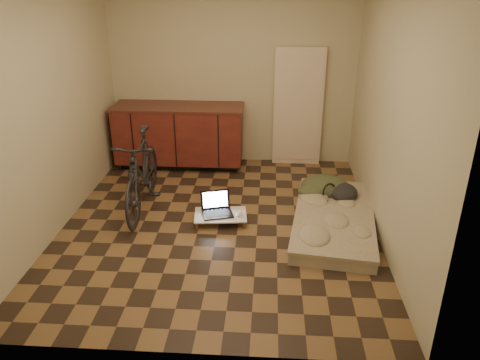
# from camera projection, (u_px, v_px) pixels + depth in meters

# --- Properties ---
(room_shell) EXTENTS (3.50, 4.00, 2.60)m
(room_shell) POSITION_uv_depth(u_px,v_px,m) (217.00, 113.00, 4.82)
(room_shell) COLOR brown
(room_shell) RESTS_ON ground
(cabinets) EXTENTS (1.84, 0.62, 0.91)m
(cabinets) POSITION_uv_depth(u_px,v_px,m) (179.00, 135.00, 6.76)
(cabinets) COLOR black
(cabinets) RESTS_ON ground
(appliance_panel) EXTENTS (0.70, 0.10, 1.70)m
(appliance_panel) POSITION_uv_depth(u_px,v_px,m) (298.00, 107.00, 6.72)
(appliance_panel) COLOR beige
(appliance_panel) RESTS_ON ground
(bicycle) EXTENTS (0.54, 1.64, 1.05)m
(bicycle) POSITION_uv_depth(u_px,v_px,m) (141.00, 168.00, 5.48)
(bicycle) COLOR black
(bicycle) RESTS_ON ground
(futon) EXTENTS (1.10, 1.91, 0.16)m
(futon) POSITION_uv_depth(u_px,v_px,m) (334.00, 219.00, 5.28)
(futon) COLOR #AFA28C
(futon) RESTS_ON ground
(clothing_pile) EXTENTS (0.69, 0.60, 0.25)m
(clothing_pile) POSITION_uv_depth(u_px,v_px,m) (330.00, 182.00, 5.72)
(clothing_pile) COLOR #3A4427
(clothing_pile) RESTS_ON futon
(headphones) EXTENTS (0.34, 0.33, 0.17)m
(headphones) POSITION_uv_depth(u_px,v_px,m) (329.00, 192.00, 5.57)
(headphones) COLOR black
(headphones) RESTS_ON futon
(lap_desk) EXTENTS (0.63, 0.44, 0.10)m
(lap_desk) POSITION_uv_depth(u_px,v_px,m) (221.00, 215.00, 5.35)
(lap_desk) COLOR brown
(lap_desk) RESTS_ON ground
(laptop) EXTENTS (0.40, 0.38, 0.23)m
(laptop) POSITION_uv_depth(u_px,v_px,m) (217.00, 209.00, 5.37)
(laptop) COLOR black
(laptop) RESTS_ON lap_desk
(mouse) EXTENTS (0.09, 0.12, 0.04)m
(mouse) POSITION_uv_depth(u_px,v_px,m) (239.00, 214.00, 5.31)
(mouse) COLOR white
(mouse) RESTS_ON lap_desk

